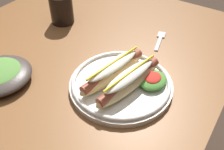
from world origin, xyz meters
TOP-DOWN VIEW (x-y plane):
  - dining_table at (0.00, 0.00)m, footprint 1.15×0.95m
  - hot_dog_plate at (-0.03, -0.21)m, footprint 0.29×0.29m
  - fork at (0.24, -0.20)m, footprint 0.12×0.05m
  - soda_cup at (0.15, 0.17)m, footprint 0.09×0.09m

SIDE VIEW (x-z plane):
  - dining_table at x=0.00m, z-range 0.27..1.01m
  - fork at x=0.24m, z-range 0.74..0.74m
  - hot_dog_plate at x=-0.03m, z-range 0.73..0.80m
  - soda_cup at x=0.15m, z-range 0.74..0.85m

